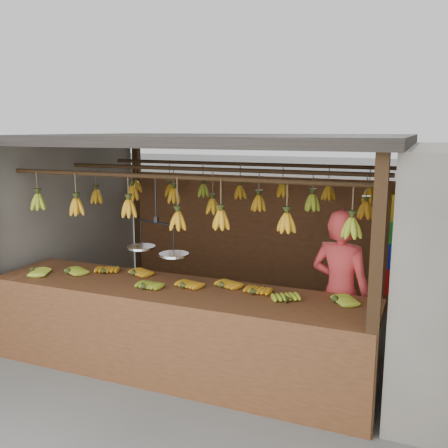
% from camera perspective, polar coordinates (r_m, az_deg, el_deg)
% --- Properties ---
extents(ground, '(80.00, 80.00, 0.00)m').
position_cam_1_polar(ground, '(6.32, -1.06, -12.13)').
color(ground, '#5B5B57').
extents(stall, '(4.30, 3.30, 2.40)m').
position_cam_1_polar(stall, '(6.15, 0.10, 6.20)').
color(stall, black).
rests_on(stall, ground).
extents(counter, '(3.96, 0.90, 0.96)m').
position_cam_1_polar(counter, '(5.00, -6.23, -9.62)').
color(counter, '#59321A').
rests_on(counter, ground).
extents(hanging_bananas, '(3.62, 2.24, 0.39)m').
position_cam_1_polar(hanging_bananas, '(5.88, -1.15, 2.66)').
color(hanging_bananas, '#92A523').
rests_on(hanging_bananas, ground).
extents(balance_scale, '(0.76, 0.44, 0.78)m').
position_cam_1_polar(balance_scale, '(5.17, -7.67, -2.66)').
color(balance_scale, black).
rests_on(balance_scale, ground).
extents(vendor, '(0.71, 0.56, 1.71)m').
position_cam_1_polar(vendor, '(5.14, 13.12, -7.73)').
color(vendor, '#BF3333').
rests_on(vendor, ground).
extents(bag_bundles, '(0.08, 0.26, 1.31)m').
position_cam_1_polar(bag_bundles, '(6.86, 18.65, -2.12)').
color(bag_bundles, yellow).
rests_on(bag_bundles, ground).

